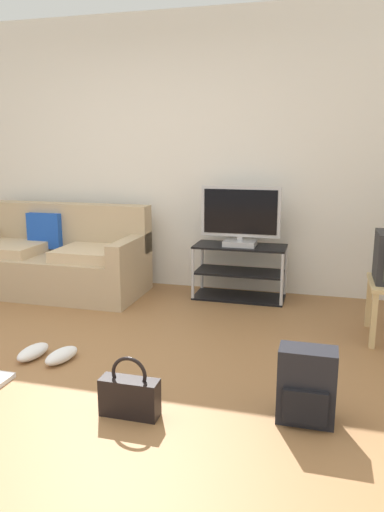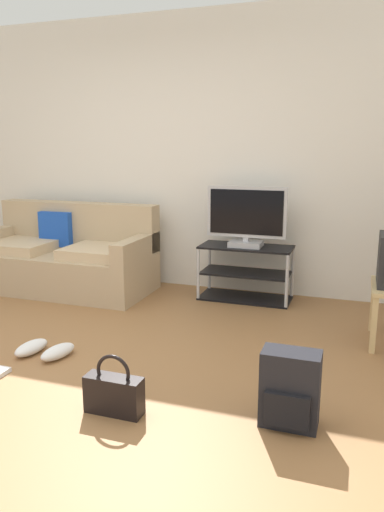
# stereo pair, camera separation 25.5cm
# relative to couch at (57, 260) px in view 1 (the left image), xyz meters

# --- Properties ---
(ground_plane) EXTENTS (9.00, 9.80, 0.02)m
(ground_plane) POSITION_rel_couch_xyz_m (0.92, -1.88, -0.33)
(ground_plane) COLOR olive
(wall_back) EXTENTS (9.00, 0.10, 2.70)m
(wall_back) POSITION_rel_couch_xyz_m (0.92, 0.57, 1.03)
(wall_back) COLOR silver
(wall_back) RESTS_ON ground_plane
(couch) EXTENTS (1.77, 0.82, 0.86)m
(couch) POSITION_rel_couch_xyz_m (0.00, 0.00, 0.00)
(couch) COLOR tan
(couch) RESTS_ON ground_plane
(tv_stand) EXTENTS (0.86, 0.39, 0.52)m
(tv_stand) POSITION_rel_couch_xyz_m (1.82, 0.24, -0.06)
(tv_stand) COLOR black
(tv_stand) RESTS_ON ground_plane
(flat_tv) EXTENTS (0.74, 0.22, 0.56)m
(flat_tv) POSITION_rel_couch_xyz_m (1.82, 0.22, 0.47)
(flat_tv) COLOR #B2B2B7
(flat_tv) RESTS_ON tv_stand
(backpack) EXTENTS (0.30, 0.24, 0.41)m
(backpack) POSITION_rel_couch_xyz_m (2.53, -1.83, -0.12)
(backpack) COLOR black
(backpack) RESTS_ON ground_plane
(handbag) EXTENTS (0.32, 0.11, 0.34)m
(handbag) POSITION_rel_couch_xyz_m (1.61, -2.02, -0.20)
(handbag) COLOR black
(handbag) RESTS_ON ground_plane
(sneakers_pair) EXTENTS (0.40, 0.31, 0.09)m
(sneakers_pair) POSITION_rel_couch_xyz_m (0.79, -1.51, -0.28)
(sneakers_pair) COLOR white
(sneakers_pair) RESTS_ON ground_plane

